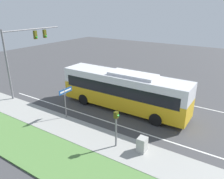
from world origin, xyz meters
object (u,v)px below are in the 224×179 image
bus (124,89)px  utility_cabinet (142,144)px  street_sign (65,97)px  signal_gantry (24,48)px  pedestrian_signal (116,123)px

bus → utility_cabinet: 6.83m
street_sign → utility_cabinet: bearing=-96.5°
signal_gantry → pedestrian_signal: (-3.30, -13.45, -3.24)m
bus → utility_cabinet: bus is taller
signal_gantry → pedestrian_signal: 14.22m
bus → street_sign: bus is taller
bus → pedestrian_signal: bus is taller
bus → pedestrian_signal: size_ratio=4.49×
pedestrian_signal → bus: bearing=25.5°
street_sign → signal_gantry: bearing=75.3°
pedestrian_signal → street_sign: size_ratio=0.98×
street_sign → utility_cabinet: 7.77m
signal_gantry → utility_cabinet: signal_gantry is taller
signal_gantry → street_sign: signal_gantry is taller
bus → street_sign: (-4.20, 3.23, -0.03)m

